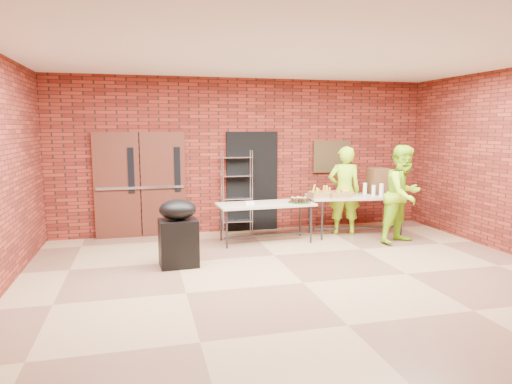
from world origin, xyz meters
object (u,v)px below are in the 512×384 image
at_px(wire_rack, 237,192).
at_px(coffee_dispenser, 378,181).
at_px(volunteer_man, 403,194).
at_px(table_left, 266,207).
at_px(covered_grill, 178,233).
at_px(table_right, 356,199).
at_px(volunteer_woman, 344,191).

height_order(wire_rack, coffee_dispenser, wire_rack).
bearing_deg(volunteer_man, table_left, 142.90).
distance_m(table_left, covered_grill, 2.10).
xyz_separation_m(table_right, covered_grill, (-3.72, -1.32, -0.20)).
distance_m(wire_rack, volunteer_woman, 2.21).
distance_m(volunteer_woman, volunteer_man, 1.21).
bearing_deg(volunteer_man, covered_grill, 164.32).
xyz_separation_m(wire_rack, coffee_dispenser, (2.91, -0.61, 0.21)).
distance_m(coffee_dispenser, volunteer_woman, 0.83).
relative_size(covered_grill, volunteer_man, 0.58).
relative_size(covered_grill, volunteer_woman, 0.59).
bearing_deg(table_right, volunteer_woman, 174.90).
bearing_deg(volunteer_woman, covered_grill, 35.11).
relative_size(wire_rack, table_left, 0.92).
bearing_deg(volunteer_man, table_right, 100.73).
bearing_deg(volunteer_woman, coffee_dispenser, -160.86).
height_order(wire_rack, volunteer_woman, volunteer_woman).
height_order(table_left, table_right, table_right).
distance_m(table_left, coffee_dispenser, 2.59).
bearing_deg(volunteer_man, wire_rack, 129.03).
bearing_deg(wire_rack, coffee_dispenser, -9.23).
xyz_separation_m(table_left, table_right, (1.97, 0.17, 0.05)).
height_order(coffee_dispenser, volunteer_woman, volunteer_woman).
relative_size(table_right, volunteer_woman, 1.13).
distance_m(wire_rack, coffee_dispenser, 2.98).
relative_size(wire_rack, coffee_dispenser, 3.21).
bearing_deg(wire_rack, table_right, -15.01).
xyz_separation_m(wire_rack, table_left, (0.36, -0.92, -0.17)).
relative_size(table_right, covered_grill, 1.90).
distance_m(wire_rack, table_right, 2.45).
bearing_deg(wire_rack, volunteer_man, -26.40).
distance_m(coffee_dispenser, covered_grill, 4.56).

